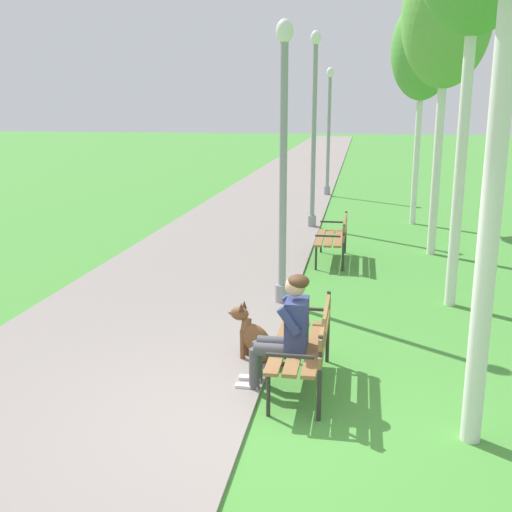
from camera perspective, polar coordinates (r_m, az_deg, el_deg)
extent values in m
plane|color=#478E38|center=(5.94, 0.53, -15.27)|extent=(120.00, 120.00, 0.00)
cube|color=gray|center=(29.40, 4.25, 8.19)|extent=(3.71, 60.00, 0.04)
cube|color=olive|center=(6.49, 2.30, -8.26)|extent=(0.14, 1.50, 0.04)
cube|color=olive|center=(6.47, 3.85, -8.35)|extent=(0.14, 1.50, 0.04)
cube|color=olive|center=(6.46, 5.41, -8.43)|extent=(0.14, 1.50, 0.04)
cube|color=olive|center=(6.40, 6.39, -7.31)|extent=(0.04, 1.50, 0.11)
cube|color=olive|center=(6.34, 6.43, -5.79)|extent=(0.04, 1.50, 0.11)
cylinder|color=#2D2B28|center=(7.21, 2.80, -7.87)|extent=(0.04, 0.04, 0.45)
cylinder|color=#2D2B28|center=(7.10, 6.69, -6.57)|extent=(0.04, 0.04, 0.85)
cube|color=#2D2B28|center=(7.05, 4.46, -4.90)|extent=(0.45, 0.04, 0.03)
cylinder|color=#2D2B28|center=(5.96, 1.15, -12.71)|extent=(0.04, 0.04, 0.45)
cylinder|color=#2D2B28|center=(5.83, 5.92, -11.25)|extent=(0.04, 0.04, 0.85)
cube|color=#2D2B28|center=(5.77, 3.16, -9.25)|extent=(0.45, 0.04, 0.03)
cube|color=olive|center=(11.69, 5.99, 1.71)|extent=(0.14, 1.50, 0.04)
cube|color=olive|center=(11.69, 6.84, 1.68)|extent=(0.14, 1.50, 0.04)
cube|color=olive|center=(11.68, 7.70, 1.65)|extent=(0.14, 1.50, 0.04)
cube|color=olive|center=(11.65, 8.24, 2.30)|extent=(0.04, 1.50, 0.11)
cube|color=olive|center=(11.61, 8.27, 3.17)|extent=(0.04, 1.50, 0.11)
cylinder|color=#2D2B28|center=(12.42, 6.06, 1.36)|extent=(0.04, 0.04, 0.45)
cylinder|color=#2D2B28|center=(12.36, 8.31, 2.18)|extent=(0.04, 0.04, 0.85)
cube|color=#2D2B28|center=(12.33, 7.04, 3.16)|extent=(0.45, 0.04, 0.03)
cylinder|color=#2D2B28|center=(11.08, 5.59, -0.16)|extent=(0.04, 0.04, 0.45)
cylinder|color=#2D2B28|center=(11.01, 8.10, 0.75)|extent=(0.04, 0.04, 0.85)
cube|color=#2D2B28|center=(10.97, 6.68, 1.85)|extent=(0.45, 0.04, 0.03)
cylinder|color=#4C4C51|center=(6.49, 1.99, -8.08)|extent=(0.42, 0.14, 0.14)
cylinder|color=#4C4C51|center=(6.61, 0.14, -9.86)|extent=(0.11, 0.11, 0.47)
cube|color=silver|center=(6.70, -0.55, -11.38)|extent=(0.24, 0.09, 0.07)
cylinder|color=#4C4C51|center=(6.30, 1.74, -8.75)|extent=(0.42, 0.14, 0.14)
cylinder|color=#4C4C51|center=(6.43, -0.16, -10.56)|extent=(0.11, 0.11, 0.47)
cube|color=silver|center=(6.53, -0.86, -12.11)|extent=(0.24, 0.09, 0.07)
cube|color=navy|center=(6.28, 3.80, -6.32)|extent=(0.22, 0.36, 0.52)
cylinder|color=navy|center=(6.44, 3.47, -4.85)|extent=(0.25, 0.09, 0.30)
cylinder|color=navy|center=(6.06, 3.05, -6.05)|extent=(0.25, 0.09, 0.30)
sphere|color=tan|center=(6.15, 3.67, -2.81)|extent=(0.21, 0.21, 0.21)
ellipsoid|color=#472D19|center=(6.14, 3.96, -2.38)|extent=(0.22, 0.23, 0.14)
ellipsoid|color=brown|center=(7.12, 1.04, -8.73)|extent=(0.41, 0.35, 0.32)
ellipsoid|color=brown|center=(7.12, -0.10, -7.63)|extent=(0.53, 0.32, 0.48)
ellipsoid|color=#4C2D19|center=(7.09, 0.28, -7.40)|extent=(0.39, 0.26, 0.27)
cylinder|color=brown|center=(7.25, -0.89, -8.03)|extent=(0.06, 0.06, 0.38)
cylinder|color=brown|center=(7.15, -1.26, -8.36)|extent=(0.06, 0.06, 0.38)
cylinder|color=brown|center=(7.11, -0.93, -6.42)|extent=(0.14, 0.19, 0.19)
ellipsoid|color=brown|center=(7.09, -1.53, -5.35)|extent=(0.24, 0.18, 0.16)
cone|color=#4C2D19|center=(7.13, -2.28, -5.33)|extent=(0.12, 0.11, 0.09)
cone|color=#4C2D19|center=(7.08, -1.10, -4.52)|extent=(0.06, 0.06, 0.09)
cone|color=#4C2D19|center=(7.01, -1.38, -4.73)|extent=(0.06, 0.06, 0.09)
cylinder|color=brown|center=(7.11, 2.57, -9.95)|extent=(0.28, 0.10, 0.04)
cylinder|color=gray|center=(9.17, 2.42, -3.57)|extent=(0.20, 0.20, 0.30)
cylinder|color=gray|center=(8.81, 2.53, 7.16)|extent=(0.11, 0.11, 3.74)
ellipsoid|color=silver|center=(8.80, 2.68, 20.13)|extent=(0.24, 0.24, 0.32)
cylinder|color=gray|center=(14.93, 5.21, 3.20)|extent=(0.20, 0.20, 0.30)
cylinder|color=gray|center=(14.69, 5.38, 10.78)|extent=(0.11, 0.11, 4.25)
ellipsoid|color=silver|center=(14.75, 5.58, 19.52)|extent=(0.24, 0.24, 0.32)
cylinder|color=gray|center=(20.35, 6.61, 6.00)|extent=(0.20, 0.20, 0.30)
cylinder|color=gray|center=(20.19, 6.74, 10.87)|extent=(0.11, 0.11, 3.76)
ellipsoid|color=silver|center=(20.19, 6.91, 16.55)|extent=(0.24, 0.24, 0.32)
cylinder|color=silver|center=(5.33, 20.99, 4.15)|extent=(0.17, 0.17, 4.16)
cylinder|color=silver|center=(9.20, 18.47, 8.29)|extent=(0.16, 0.16, 4.23)
cylinder|color=silver|center=(12.47, 16.46, 8.50)|extent=(0.16, 0.16, 3.71)
ellipsoid|color=#66A847|center=(12.53, 17.33, 20.56)|extent=(1.65, 1.45, 2.60)
cylinder|color=silver|center=(15.68, 14.68, 9.15)|extent=(0.15, 0.15, 3.46)
ellipsoid|color=#569E42|center=(15.69, 15.25, 18.00)|extent=(1.49, 1.47, 2.33)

